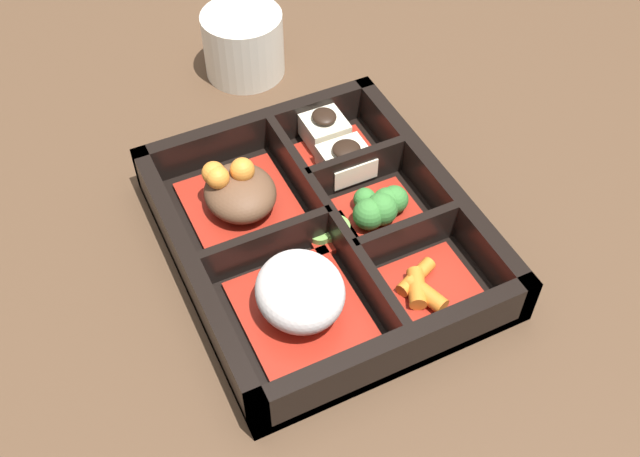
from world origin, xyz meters
name	(u,v)px	position (x,y,z in m)	size (l,w,h in m)	color
ground_plane	(320,247)	(0.00, 0.00, 0.00)	(3.00, 3.00, 0.00)	#4C3523
bento_base	(320,244)	(0.00, 0.00, 0.01)	(0.28, 0.24, 0.01)	black
bento_rim	(323,228)	(0.00, 0.00, 0.02)	(0.28, 0.24, 0.05)	black
bowl_rice	(300,295)	(-0.06, 0.05, 0.04)	(0.10, 0.09, 0.06)	maroon
bowl_stew	(239,194)	(0.06, 0.05, 0.03)	(0.10, 0.09, 0.05)	maroon
bowl_carrots	(424,286)	(-0.08, -0.05, 0.02)	(0.06, 0.07, 0.02)	maroon
bowl_greens	(380,209)	(0.00, -0.06, 0.02)	(0.07, 0.07, 0.03)	maroon
bowl_tofu	(335,146)	(0.08, -0.06, 0.02)	(0.09, 0.07, 0.04)	maroon
bowl_pickles	(330,230)	(0.00, -0.01, 0.02)	(0.04, 0.04, 0.01)	maroon
tea_cup	(243,42)	(0.26, -0.04, 0.04)	(0.08, 0.08, 0.07)	beige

